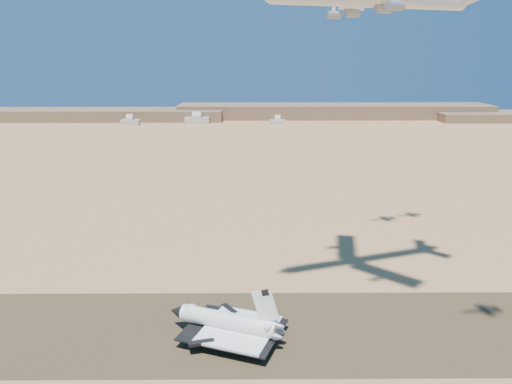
{
  "coord_description": "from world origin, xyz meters",
  "views": [
    {
      "loc": [
        9.34,
        -140.47,
        84.43
      ],
      "look_at": [
        10.37,
        8.0,
        43.14
      ],
      "focal_mm": 35.0,
      "sensor_mm": 36.0,
      "label": 1
    }
  ],
  "objects_px": {
    "crew_a": "(247,354)",
    "shuttle": "(227,323)",
    "crew_c": "(260,351)",
    "chase_jet_c": "(400,6)",
    "crew_b": "(263,351)"
  },
  "relations": [
    {
      "from": "crew_a",
      "to": "crew_b",
      "type": "relative_size",
      "value": 0.84
    },
    {
      "from": "crew_a",
      "to": "crew_b",
      "type": "bearing_deg",
      "value": -75.66
    },
    {
      "from": "crew_b",
      "to": "chase_jet_c",
      "type": "xyz_separation_m",
      "value": [
        56.74,
        87.13,
        101.83
      ]
    },
    {
      "from": "shuttle",
      "to": "crew_b",
      "type": "bearing_deg",
      "value": -19.59
    },
    {
      "from": "shuttle",
      "to": "crew_b",
      "type": "height_order",
      "value": "shuttle"
    },
    {
      "from": "chase_jet_c",
      "to": "crew_b",
      "type": "bearing_deg",
      "value": -141.37
    },
    {
      "from": "crew_c",
      "to": "chase_jet_c",
      "type": "relative_size",
      "value": 0.11
    },
    {
      "from": "crew_c",
      "to": "chase_jet_c",
      "type": "bearing_deg",
      "value": -71.12
    },
    {
      "from": "shuttle",
      "to": "crew_c",
      "type": "xyz_separation_m",
      "value": [
        9.91,
        -8.63,
        -4.07
      ]
    },
    {
      "from": "crew_a",
      "to": "shuttle",
      "type": "bearing_deg",
      "value": 31.63
    },
    {
      "from": "shuttle",
      "to": "chase_jet_c",
      "type": "height_order",
      "value": "chase_jet_c"
    },
    {
      "from": "crew_c",
      "to": "chase_jet_c",
      "type": "height_order",
      "value": "chase_jet_c"
    },
    {
      "from": "crew_b",
      "to": "chase_jet_c",
      "type": "relative_size",
      "value": 0.12
    },
    {
      "from": "shuttle",
      "to": "crew_a",
      "type": "bearing_deg",
      "value": -39.07
    },
    {
      "from": "crew_a",
      "to": "chase_jet_c",
      "type": "relative_size",
      "value": 0.1
    }
  ]
}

